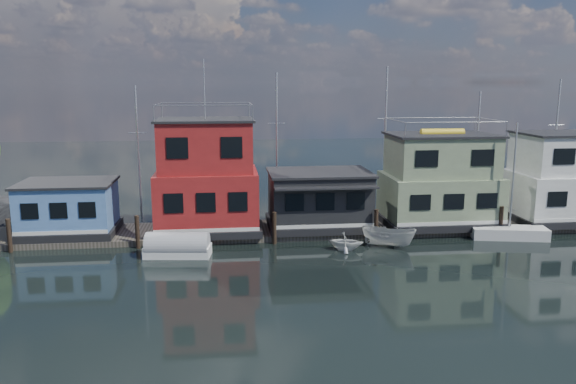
{
  "coord_description": "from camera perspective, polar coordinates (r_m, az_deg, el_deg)",
  "views": [
    {
      "loc": [
        -7.19,
        -27.15,
        10.71
      ],
      "look_at": [
        -2.76,
        12.0,
        3.0
      ],
      "focal_mm": 35.0,
      "sensor_mm": 36.0,
      "label": 1
    }
  ],
  "objects": [
    {
      "name": "houseboat_green",
      "position": [
        42.78,
        15.17,
        1.05
      ],
      "size": [
        8.4,
        5.9,
        7.03
      ],
      "color": "black",
      "rests_on": "dock"
    },
    {
      "name": "houseboat_red",
      "position": [
        39.73,
        -8.25,
        1.38
      ],
      "size": [
        7.4,
        5.9,
        11.86
      ],
      "color": "black",
      "rests_on": "dock"
    },
    {
      "name": "motorboat",
      "position": [
        37.77,
        10.16,
        -4.45
      ],
      "size": [
        3.85,
        3.2,
        1.43
      ],
      "primitive_type": "imported",
      "rotation": [
        0.0,
        0.0,
        0.98
      ],
      "color": "silver",
      "rests_on": "ground"
    },
    {
      "name": "background_masts",
      "position": [
        46.99,
        8.34,
        4.65
      ],
      "size": [
        36.4,
        0.16,
        12.0
      ],
      "color": "silver",
      "rests_on": "ground"
    },
    {
      "name": "day_sailer",
      "position": [
        42.16,
        21.53,
        -3.79
      ],
      "size": [
        5.34,
        2.69,
        8.06
      ],
      "rotation": [
        0.0,
        0.0,
        -0.2
      ],
      "color": "silver",
      "rests_on": "ground"
    },
    {
      "name": "dock",
      "position": [
        41.17,
        3.83,
        -3.74
      ],
      "size": [
        48.0,
        5.0,
        0.4
      ],
      "primitive_type": "cube",
      "color": "#595147",
      "rests_on": "ground"
    },
    {
      "name": "houseboat_blue",
      "position": [
        41.5,
        -21.41,
        -1.53
      ],
      "size": [
        6.4,
        4.9,
        3.66
      ],
      "color": "black",
      "rests_on": "dock"
    },
    {
      "name": "dinghy_white",
      "position": [
        36.67,
        5.87,
        -5.0
      ],
      "size": [
        2.76,
        2.56,
        1.19
      ],
      "primitive_type": "imported",
      "rotation": [
        0.0,
        0.0,
        1.26
      ],
      "color": "silver",
      "rests_on": "ground"
    },
    {
      "name": "tarp_runabout",
      "position": [
        35.88,
        -11.15,
        -5.48
      ],
      "size": [
        4.24,
        2.1,
        1.65
      ],
      "rotation": [
        0.0,
        0.0,
        -0.12
      ],
      "color": "white",
      "rests_on": "ground"
    },
    {
      "name": "houseboat_white",
      "position": [
        47.37,
        26.49,
        1.19
      ],
      "size": [
        8.4,
        5.9,
        6.66
      ],
      "color": "black",
      "rests_on": "dock"
    },
    {
      "name": "pilings",
      "position": [
        38.22,
        4.1,
        -3.52
      ],
      "size": [
        42.28,
        0.28,
        2.2
      ],
      "color": "#2D2116",
      "rests_on": "ground"
    },
    {
      "name": "houseboat_dark",
      "position": [
        40.56,
        3.18,
        -0.74
      ],
      "size": [
        7.4,
        6.1,
        4.06
      ],
      "color": "black",
      "rests_on": "dock"
    },
    {
      "name": "ground",
      "position": [
        30.06,
        7.94,
        -9.91
      ],
      "size": [
        160.0,
        160.0,
        0.0
      ],
      "primitive_type": "plane",
      "color": "black",
      "rests_on": "ground"
    }
  ]
}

